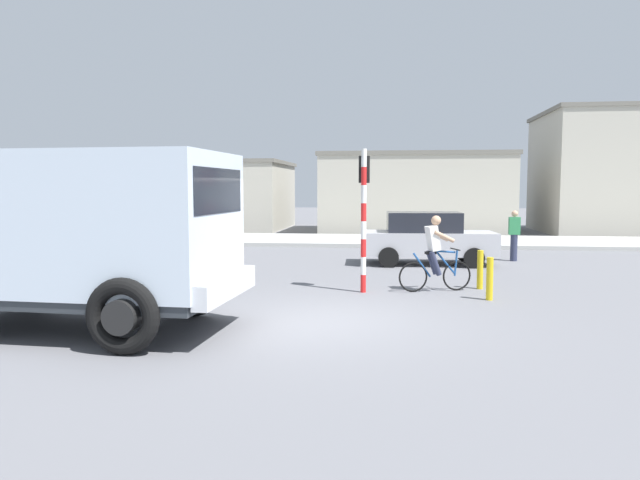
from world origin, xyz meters
The scene contains 11 objects.
ground_plane centered at (0.00, 0.00, 0.00)m, with size 120.00×120.00×0.00m, color slate.
sidewalk_far centered at (0.00, 15.20, 0.08)m, with size 80.00×5.00×0.16m, color #ADADA8.
truck_foreground centered at (-3.97, -1.27, 1.67)m, with size 5.54×3.05×2.90m.
cyclist centered at (2.23, 3.17, 0.86)m, with size 1.65×0.69×1.72m.
traffic_light_pole centered at (0.63, 2.92, 2.07)m, with size 0.24×0.43×3.20m.
car_red_near centered at (2.32, 8.05, 0.82)m, with size 4.08×2.03×1.60m.
pedestrian_near_kerb centered at (5.13, 9.21, 0.85)m, with size 0.34×0.22×1.62m.
bollard_near centered at (3.30, 2.23, 0.45)m, with size 0.14×0.14×0.90m, color gold.
bollard_far centered at (3.30, 3.63, 0.45)m, with size 0.14×0.14×0.90m, color gold.
building_corner_left centered at (-10.41, 23.19, 1.92)m, with size 11.32×7.21×3.83m.
building_mid_block centered at (2.37, 21.58, 2.06)m, with size 9.70×6.48×4.11m.
Camera 1 is at (1.28, -10.47, 2.34)m, focal length 33.62 mm.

